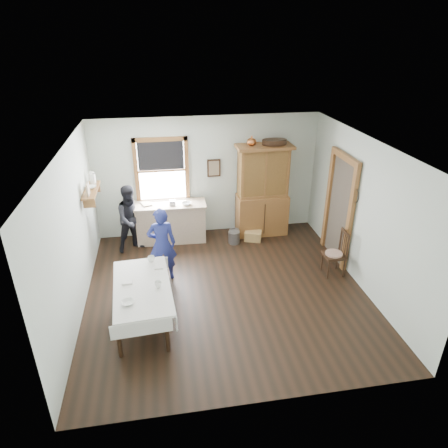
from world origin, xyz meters
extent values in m
cube|color=black|center=(0.00, 0.00, 0.01)|extent=(5.00, 5.00, 0.01)
cube|color=white|center=(0.00, 0.00, 2.70)|extent=(5.00, 5.00, 0.01)
cube|color=silver|center=(0.00, 2.50, 1.35)|extent=(5.00, 0.01, 2.70)
cube|color=silver|center=(0.00, -2.50, 1.35)|extent=(5.00, 0.01, 2.70)
cube|color=silver|center=(-2.50, 0.00, 1.35)|extent=(0.01, 5.00, 2.70)
cube|color=silver|center=(2.50, 0.00, 1.35)|extent=(0.01, 5.00, 2.70)
cube|color=white|center=(-1.00, 2.48, 1.55)|extent=(1.00, 0.02, 1.30)
cube|color=#965F2E|center=(-1.00, 2.46, 2.25)|extent=(1.18, 0.06, 0.09)
cube|color=#965F2E|center=(-1.00, 2.46, 0.85)|extent=(1.18, 0.06, 0.09)
cube|color=#965F2E|center=(-1.54, 2.46, 1.55)|extent=(0.09, 0.06, 1.48)
cube|color=#965F2E|center=(-0.46, 2.46, 1.55)|extent=(0.09, 0.06, 1.48)
cube|color=black|center=(-1.00, 2.44, 1.89)|extent=(0.98, 0.03, 0.61)
cube|color=#463D32|center=(2.47, 0.85, 1.05)|extent=(0.03, 0.90, 2.10)
cube|color=#965F2E|center=(2.44, 0.34, 1.05)|extent=(0.08, 0.12, 2.10)
cube|color=#965F2E|center=(2.44, 1.36, 1.05)|extent=(0.08, 0.12, 2.10)
cube|color=#965F2E|center=(2.44, 0.85, 2.16)|extent=(0.08, 1.14, 0.12)
cube|color=#965F2E|center=(-2.37, 1.50, 1.55)|extent=(0.24, 1.00, 0.04)
cube|color=#965F2E|center=(-2.37, 1.10, 1.45)|extent=(0.22, 0.03, 0.18)
cube|color=#965F2E|center=(-2.37, 1.90, 1.45)|extent=(0.22, 0.03, 0.18)
cube|color=tan|center=(-2.37, 1.20, 1.68)|extent=(0.03, 0.22, 0.24)
cylinder|color=white|center=(-2.37, 1.85, 1.68)|extent=(0.12, 0.12, 0.22)
cube|color=black|center=(0.15, 2.46, 1.55)|extent=(0.30, 0.04, 0.40)
torus|color=black|center=(2.45, 0.30, 1.72)|extent=(0.01, 0.27, 0.27)
cube|color=tan|center=(-0.88, 2.15, 0.45)|extent=(1.58, 0.64, 0.89)
cube|color=#965F2E|center=(1.22, 2.17, 1.05)|extent=(1.24, 0.60, 2.10)
cube|color=white|center=(-1.45, -0.62, 0.34)|extent=(1.02, 1.78, 0.69)
cube|color=black|center=(2.16, 0.22, 0.46)|extent=(0.43, 0.43, 0.92)
cube|color=gray|center=(0.49, 1.77, 0.14)|extent=(0.27, 0.27, 0.28)
cube|color=#AB864D|center=(0.94, 1.83, 0.11)|extent=(0.44, 0.37, 0.22)
imported|color=navy|center=(-1.10, 0.62, 0.68)|extent=(0.50, 0.34, 1.35)
imported|color=black|center=(-1.70, 1.85, 0.68)|extent=(0.81, 0.74, 1.36)
imported|color=white|center=(-1.30, 0.11, 0.74)|extent=(0.16, 0.16, 0.10)
imported|color=white|center=(-1.20, -0.70, 0.74)|extent=(0.13, 0.13, 0.10)
imported|color=white|center=(-1.64, -1.05, 0.72)|extent=(0.26, 0.26, 0.05)
imported|color=#72624C|center=(-1.48, 2.16, 0.90)|extent=(0.23, 0.27, 0.02)
imported|color=white|center=(-0.52, 2.01, 0.93)|extent=(0.25, 0.25, 0.07)
imported|color=white|center=(-2.37, 1.55, 1.60)|extent=(0.22, 0.22, 0.05)
camera|label=1|loc=(-1.03, -5.98, 4.32)|focal=32.00mm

